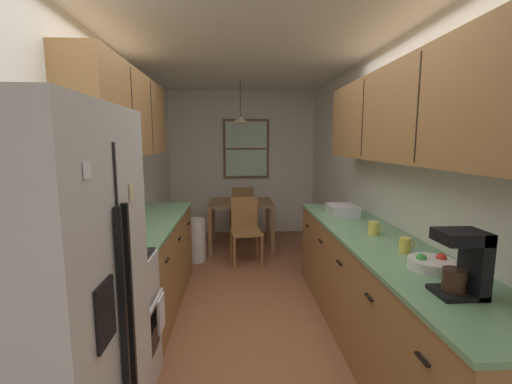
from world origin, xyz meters
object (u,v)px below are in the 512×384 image
refrigerator (29,337)px  dining_chair_far (242,210)px  microwave_over_range (64,137)px  trash_bin (195,240)px  dining_chair_near (245,227)px  coffee_maker (466,262)px  mug_spare (374,228)px  fruit_bowl (432,263)px  dish_rack (342,210)px  mug_by_coffeemaker (405,245)px  storage_canister (125,228)px  dining_table (241,209)px  stove_range (98,332)px

refrigerator → dining_chair_far: 4.61m
microwave_over_range → trash_bin: bearing=81.1°
microwave_over_range → dining_chair_near: size_ratio=0.70×
microwave_over_range → coffee_maker: 2.24m
trash_bin → mug_spare: bearing=-49.9°
dining_chair_near → fruit_bowl: (1.04, -2.65, 0.44)m
trash_bin → dish_rack: dish_rack is taller
dining_chair_far → coffee_maker: size_ratio=2.75×
microwave_over_range → mug_by_coffeemaker: microwave_over_range is taller
mug_spare → dish_rack: mug_spare is taller
refrigerator → storage_canister: (-0.06, 1.37, 0.09)m
dining_chair_far → refrigerator: bearing=-101.5°
dining_chair_far → coffee_maker: (1.01, -4.25, 0.57)m
mug_spare → dining_chair_far: bearing=107.9°
dining_chair_far → coffee_maker: 4.41m
dining_chair_far → fruit_bowl: (1.06, -3.91, 0.44)m
mug_by_coffeemaker → dining_table: bearing=109.8°
storage_canister → coffee_maker: coffee_maker is taller
microwave_over_range → refrigerator: bearing=-77.3°
stove_range → refrigerator: bearing=-85.7°
dining_chair_near → fruit_bowl: fruit_bowl is taller
mug_by_coffeemaker → mug_spare: (-0.03, 0.47, 0.00)m
coffee_maker → mug_by_coffeemaker: bearing=87.2°
mug_by_coffeemaker → fruit_bowl: (0.01, -0.30, -0.02)m
mug_by_coffeemaker → mug_spare: mug_spare is taller
dining_chair_far → fruit_bowl: 4.07m
microwave_over_range → dish_rack: size_ratio=1.85×
dish_rack → storage_canister: bearing=-158.5°
mug_spare → microwave_over_range: bearing=-163.9°
trash_bin → dining_chair_far: bearing=59.0°
stove_range → dining_chair_near: size_ratio=1.22×
coffee_maker → fruit_bowl: (0.05, 0.35, -0.14)m
refrigerator → dining_chair_near: bearing=73.9°
fruit_bowl → storage_canister: bearing=159.1°
dining_chair_near → storage_canister: size_ratio=5.28×
storage_canister → fruit_bowl: storage_canister is taller
dining_chair_far → coffee_maker: coffee_maker is taller
dining_table → microwave_over_range: bearing=-108.7°
coffee_maker → mug_by_coffeemaker: size_ratio=2.91×
mug_spare → fruit_bowl: (0.04, -0.77, -0.02)m
dining_table → trash_bin: size_ratio=1.60×
stove_range → storage_canister: 0.80m
dining_table → storage_canister: storage_canister is taller
refrigerator → microwave_over_range: size_ratio=2.85×
refrigerator → mug_spare: (1.93, 1.36, 0.06)m
dining_chair_near → dining_chair_far: 1.25m
microwave_over_range → trash_bin: 2.99m
stove_range → dining_chair_far: stove_range is taller
fruit_bowl → microwave_over_range: bearing=175.8°
storage_canister → fruit_bowl: 2.18m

